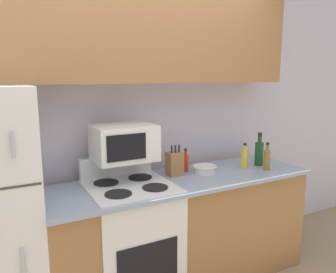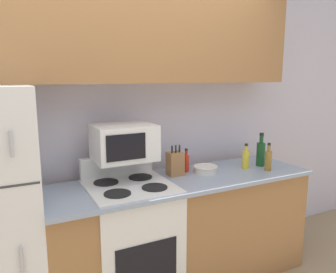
% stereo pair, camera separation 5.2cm
% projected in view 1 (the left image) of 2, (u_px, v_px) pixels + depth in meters
% --- Properties ---
extents(wall_back, '(8.00, 0.05, 2.55)m').
position_uv_depth(wall_back, '(118.00, 128.00, 2.76)').
color(wall_back, silver).
rests_on(wall_back, ground_plane).
extents(lower_cabinets, '(2.16, 0.65, 0.91)m').
position_uv_depth(lower_cabinets, '(182.00, 230.00, 2.70)').
color(lower_cabinets, '#9E6B3D').
rests_on(lower_cabinets, ground_plane).
extents(upper_cabinets, '(2.92, 0.35, 0.72)m').
position_uv_depth(upper_cabinets, '(124.00, 34.00, 2.45)').
color(upper_cabinets, '#9E6B3D').
rests_on(upper_cabinets, refrigerator).
extents(stove, '(0.62, 0.63, 1.08)m').
position_uv_depth(stove, '(131.00, 241.00, 2.47)').
color(stove, white).
rests_on(stove, ground_plane).
extents(microwave, '(0.45, 0.35, 0.27)m').
position_uv_depth(microwave, '(124.00, 142.00, 2.45)').
color(microwave, white).
rests_on(microwave, stove).
extents(knife_block, '(0.12, 0.10, 0.25)m').
position_uv_depth(knife_block, '(175.00, 163.00, 2.66)').
color(knife_block, '#9E6B3D').
rests_on(knife_block, lower_cabinets).
extents(bowl, '(0.20, 0.20, 0.06)m').
position_uv_depth(bowl, '(205.00, 169.00, 2.74)').
color(bowl, silver).
rests_on(bowl, lower_cabinets).
extents(bottle_wine_green, '(0.08, 0.08, 0.30)m').
position_uv_depth(bottle_wine_green, '(259.00, 153.00, 2.95)').
color(bottle_wine_green, '#194C23').
rests_on(bottle_wine_green, lower_cabinets).
extents(bottle_cooking_spray, '(0.06, 0.06, 0.22)m').
position_uv_depth(bottle_cooking_spray, '(244.00, 158.00, 2.87)').
color(bottle_cooking_spray, gold).
rests_on(bottle_cooking_spray, lower_cabinets).
extents(bottle_vinegar, '(0.06, 0.06, 0.24)m').
position_uv_depth(bottle_vinegar, '(267.00, 159.00, 2.81)').
color(bottle_vinegar, olive).
rests_on(bottle_vinegar, lower_cabinets).
extents(bottle_hot_sauce, '(0.05, 0.05, 0.20)m').
position_uv_depth(bottle_hot_sauce, '(186.00, 163.00, 2.76)').
color(bottle_hot_sauce, red).
rests_on(bottle_hot_sauce, lower_cabinets).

